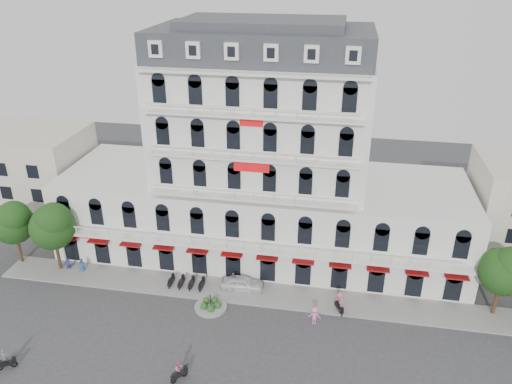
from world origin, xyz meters
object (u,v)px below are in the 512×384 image
object	(u,v)px
rider_west	(5,361)
rider_center	(339,302)
rider_southwest	(179,371)
parked_car	(242,283)

from	to	relation	value
rider_west	rider_center	bearing A→B (deg)	-5.60
rider_west	rider_southwest	bearing A→B (deg)	-24.43
rider_center	parked_car	bearing A→B (deg)	-125.69
parked_car	rider_west	distance (m)	22.30
rider_west	rider_center	size ratio (longest dim) A/B	0.86
parked_car	rider_center	size ratio (longest dim) A/B	1.90
rider_southwest	rider_center	distance (m)	16.61
rider_west	rider_center	distance (m)	29.80
parked_car	rider_southwest	world-z (taller)	rider_southwest
parked_car	rider_west	size ratio (longest dim) A/B	2.22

